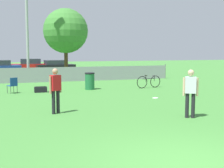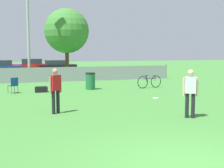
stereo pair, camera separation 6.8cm
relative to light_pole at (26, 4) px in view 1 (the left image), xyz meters
name	(u,v)px [view 1 (the left image)]	position (x,y,z in m)	size (l,w,h in m)	color
ground_plane	(185,165)	(1.94, -18.88, -5.75)	(120.00, 120.00, 0.00)	#428438
fence_backline	(56,75)	(1.94, -0.88, -5.20)	(18.39, 0.07, 1.21)	gray
light_pole	(26,4)	(0.00, 0.00, 0.00)	(0.90, 0.36, 9.92)	#9E9EA3
tree_near_pole	(66,31)	(3.39, 2.86, -1.73)	(3.86, 3.86, 5.96)	#4C331E
player_receiver_white	(190,90)	(4.54, -14.97, -4.77)	(0.47, 0.38, 1.69)	black
player_defender_red	(55,88)	(0.19, -12.76, -4.77)	(0.48, 0.37, 1.69)	black
frisbee_disc	(155,98)	(5.41, -10.53, -5.73)	(0.29, 0.29, 0.03)	white
folding_chair_sideline	(13,84)	(-1.23, -6.47, -5.25)	(0.58, 0.59, 0.87)	#333338
bicycle_sideline	(149,82)	(6.93, -6.52, -5.35)	(1.74, 0.44, 0.82)	black
trash_bin	(90,81)	(3.20, -6.15, -5.23)	(0.59, 0.59, 1.02)	#1E6638
gear_bag_sideline	(41,90)	(0.25, -6.49, -5.59)	(0.69, 0.38, 0.33)	black
parked_car_red	(31,66)	(0.87, 10.23, -5.05)	(4.03, 1.87, 1.47)	black
parked_car_dark	(55,66)	(3.38, 9.42, -5.09)	(4.27, 2.19, 1.32)	black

